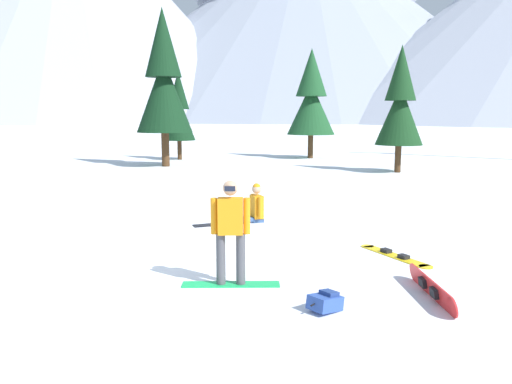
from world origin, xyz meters
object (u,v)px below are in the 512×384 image
at_px(pine_tree_twin, 164,81).
at_px(backpack_blue, 325,302).
at_px(snowboarder_foreground, 231,231).
at_px(snowboarder_midground, 250,209).
at_px(pine_tree_tall, 179,111).
at_px(pine_tree_broad, 311,99).
at_px(loose_snowboard_near_left, 431,288).
at_px(pine_tree_young, 400,104).
at_px(loose_snowboard_near_right, 395,255).

bearing_deg(pine_tree_twin, backpack_blue, -62.80).
height_order(snowboarder_foreground, snowboarder_midground, snowboarder_foreground).
bearing_deg(pine_tree_tall, pine_tree_broad, 18.39).
bearing_deg(pine_tree_broad, snowboarder_midground, -89.21).
xyz_separation_m(pine_tree_broad, pine_tree_twin, (-6.96, -6.41, 0.77)).
distance_m(loose_snowboard_near_left, backpack_blue, 1.75).
xyz_separation_m(snowboarder_midground, pine_tree_young, (4.48, 12.35, 2.84)).
xyz_separation_m(loose_snowboard_near_right, pine_tree_broad, (-3.68, 21.83, 3.59)).
relative_size(pine_tree_tall, pine_tree_young, 0.90).
relative_size(backpack_blue, pine_tree_twin, 0.07).
distance_m(backpack_blue, pine_tree_broad, 25.28).
xyz_separation_m(snowboarder_foreground, pine_tree_twin, (-7.93, 17.68, 3.48)).
distance_m(snowboarder_midground, loose_snowboard_near_left, 6.13).
xyz_separation_m(snowboarder_midground, pine_tree_broad, (-0.27, 19.25, 3.26)).
relative_size(loose_snowboard_near_right, pine_tree_tall, 0.31).
xyz_separation_m(snowboarder_foreground, loose_snowboard_near_left, (3.10, 0.04, -0.75)).
distance_m(backpack_blue, pine_tree_twin, 21.22).
bearing_deg(loose_snowboard_near_left, snowboarder_midground, 128.32).
xyz_separation_m(backpack_blue, pine_tree_broad, (-2.54, 24.91, 3.47)).
bearing_deg(backpack_blue, pine_tree_tall, 114.33).
bearing_deg(backpack_blue, pine_tree_broad, 95.82).
xyz_separation_m(loose_snowboard_near_left, pine_tree_tall, (-11.65, 21.53, 2.70)).
relative_size(loose_snowboard_near_left, pine_tree_young, 0.31).
bearing_deg(pine_tree_tall, backpack_blue, -65.67).
xyz_separation_m(loose_snowboard_near_left, pine_tree_twin, (-11.03, 17.64, 4.23)).
bearing_deg(backpack_blue, snowboarder_foreground, 152.59).
relative_size(snowboarder_foreground, backpack_blue, 3.06).
relative_size(snowboarder_foreground, pine_tree_broad, 0.26).
xyz_separation_m(snowboarder_midground, loose_snowboard_near_right, (3.42, -2.58, -0.33)).
bearing_deg(loose_snowboard_near_left, pine_tree_young, 87.73).
bearing_deg(pine_tree_young, pine_tree_broad, 124.50).
height_order(loose_snowboard_near_left, pine_tree_tall, pine_tree_tall).
relative_size(snowboarder_foreground, pine_tree_young, 0.29).
bearing_deg(pine_tree_tall, loose_snowboard_near_right, -59.74).
bearing_deg(snowboarder_foreground, snowboarder_midground, 98.25).
xyz_separation_m(snowboarder_foreground, snowboarder_midground, (-0.70, 4.85, -0.55)).
bearing_deg(pine_tree_twin, snowboarder_foreground, -65.84).
height_order(backpack_blue, pine_tree_twin, pine_tree_twin).
relative_size(backpack_blue, pine_tree_broad, 0.08).
xyz_separation_m(pine_tree_tall, pine_tree_twin, (0.62, -3.89, 1.53)).
xyz_separation_m(loose_snowboard_near_right, pine_tree_twin, (-10.65, 15.41, 4.36)).
bearing_deg(snowboarder_foreground, pine_tree_young, 77.61).
bearing_deg(snowboarder_midground, pine_tree_twin, 119.39).
relative_size(pine_tree_young, pine_tree_twin, 0.73).
bearing_deg(loose_snowboard_near_right, pine_tree_twin, 124.64).
distance_m(snowboarder_foreground, backpack_blue, 1.93).
bearing_deg(loose_snowboard_near_left, loose_snowboard_near_right, 99.68).
bearing_deg(loose_snowboard_near_right, snowboarder_foreground, -140.16).
distance_m(snowboarder_foreground, loose_snowboard_near_left, 3.19).
distance_m(pine_tree_tall, pine_tree_twin, 4.23).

